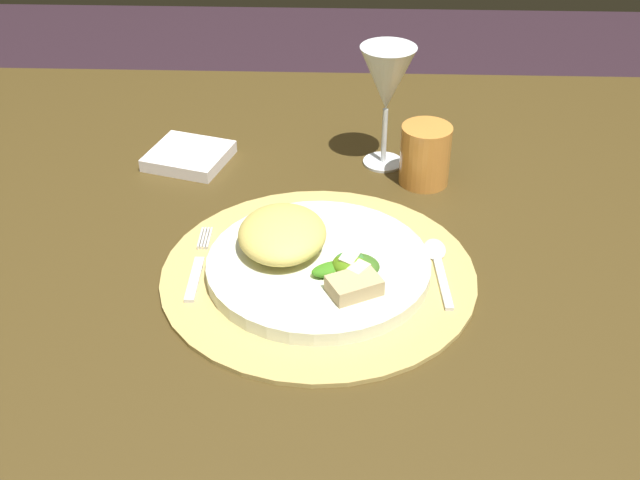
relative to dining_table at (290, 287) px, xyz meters
The scene contains 11 objects.
dining_table is the anchor object (origin of this frame).
placemat 0.16m from the dining_table, 67.74° to the right, with size 0.39×0.39×0.01m, color tan.
dinner_plate 0.17m from the dining_table, 67.74° to the right, with size 0.27×0.27×0.02m, color silver.
pasta_serving 0.17m from the dining_table, 86.87° to the right, with size 0.13×0.11×0.04m, color #D7C05C.
salad_greens 0.21m from the dining_table, 57.82° to the right, with size 0.09×0.06×0.03m.
bread_piece 0.24m from the dining_table, 62.77° to the right, with size 0.06×0.04×0.02m, color tan.
fork 0.19m from the dining_table, 133.97° to the right, with size 0.01×0.15×0.00m.
spoon 0.24m from the dining_table, 23.15° to the right, with size 0.03×0.14×0.01m.
napkin 0.26m from the dining_table, 133.42° to the left, with size 0.11×0.11×0.02m, color white.
wine_glass 0.33m from the dining_table, 53.12° to the left, with size 0.08×0.08×0.19m.
amber_tumbler 0.27m from the dining_table, 33.20° to the left, with size 0.07×0.07×0.09m, color orange.
Camera 1 is at (0.08, -0.92, 1.33)m, focal length 46.16 mm.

